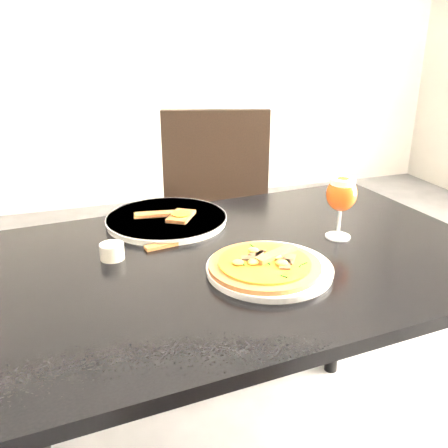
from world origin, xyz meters
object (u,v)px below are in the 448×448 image
object	(u,v)px
dining_table	(248,287)
chair_far	(217,227)
pizza	(265,264)
beer_glass	(342,194)

from	to	relation	value
dining_table	chair_far	bearing A→B (deg)	73.72
dining_table	chair_far	distance (m)	0.73
dining_table	pizza	size ratio (longest dim) A/B	5.06
dining_table	pizza	xyz separation A→B (m)	(-0.00, -0.11, 0.11)
pizza	beer_glass	size ratio (longest dim) A/B	1.52
chair_far	beer_glass	distance (m)	0.77
chair_far	beer_glass	bearing A→B (deg)	-64.18
beer_glass	pizza	bearing A→B (deg)	-153.57
chair_far	pizza	distance (m)	0.86
dining_table	beer_glass	size ratio (longest dim) A/B	7.69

